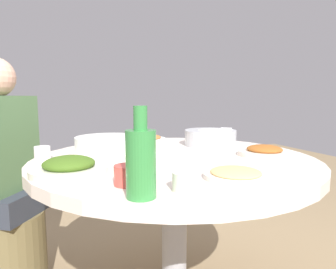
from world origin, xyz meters
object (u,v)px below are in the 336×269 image
(tea_cup_far, at_px, (128,175))
(green_bottle, at_px, (141,161))
(dish_greens, at_px, (69,167))
(dish_noodles, at_px, (236,174))
(tea_cup_near, at_px, (184,182))
(soup_bowl, at_px, (108,145))
(dish_stirfry, at_px, (264,151))
(rice_bowl, at_px, (210,137))
(tea_cup_side, at_px, (42,153))
(stool_for_diner_left, at_px, (7,255))
(dish_tofu_braise, at_px, (144,139))
(round_dining_table, at_px, (174,179))

(tea_cup_far, bearing_deg, green_bottle, 92.99)
(dish_greens, height_order, green_bottle, green_bottle)
(dish_noodles, distance_m, tea_cup_near, 0.20)
(soup_bowl, xyz_separation_m, dish_stirfry, (-0.61, 0.33, -0.02))
(dish_greens, relative_size, tea_cup_far, 3.12)
(dish_noodles, bearing_deg, soup_bowl, -64.10)
(rice_bowl, relative_size, tea_cup_side, 4.38)
(dish_greens, height_order, stool_for_diner_left, dish_greens)
(dish_noodles, height_order, dish_tofu_braise, dish_tofu_braise)
(dish_stirfry, bearing_deg, tea_cup_far, 18.00)
(tea_cup_far, bearing_deg, rice_bowl, -136.61)
(rice_bowl, height_order, dish_greens, rice_bowl)
(soup_bowl, height_order, dish_greens, soup_bowl)
(tea_cup_far, bearing_deg, dish_stirfry, -162.00)
(soup_bowl, xyz_separation_m, tea_cup_side, (0.28, 0.10, -0.00))
(round_dining_table, distance_m, stool_for_diner_left, 0.97)
(tea_cup_side, relative_size, stool_for_diner_left, 0.14)
(rice_bowl, distance_m, dish_greens, 0.79)
(rice_bowl, distance_m, dish_noodles, 0.63)
(soup_bowl, bearing_deg, dish_greens, 62.52)
(round_dining_table, relative_size, dish_greens, 4.68)
(green_bottle, bearing_deg, dish_noodles, -168.92)
(dish_greens, relative_size, green_bottle, 1.09)
(rice_bowl, relative_size, dish_greens, 1.06)
(dish_noodles, bearing_deg, tea_cup_side, -41.27)
(green_bottle, xyz_separation_m, tea_cup_near, (-0.12, -0.01, -0.07))
(round_dining_table, xyz_separation_m, tea_cup_far, (0.28, 0.33, 0.13))
(tea_cup_near, xyz_separation_m, stool_for_diner_left, (0.57, -0.90, -0.57))
(soup_bowl, height_order, stool_for_diner_left, soup_bowl)
(green_bottle, distance_m, tea_cup_side, 0.61)
(tea_cup_near, bearing_deg, dish_stirfry, -148.55)
(soup_bowl, distance_m, dish_tofu_braise, 0.32)
(dish_tofu_braise, xyz_separation_m, dish_greens, (0.42, 0.58, 0.00))
(dish_noodles, relative_size, tea_cup_side, 3.27)
(round_dining_table, relative_size, tea_cup_far, 14.59)
(soup_bowl, relative_size, green_bottle, 1.35)
(tea_cup_side, bearing_deg, dish_stirfry, 165.42)
(dish_tofu_braise, xyz_separation_m, tea_cup_far, (0.27, 0.76, 0.01))
(round_dining_table, relative_size, dish_tofu_braise, 4.91)
(rice_bowl, relative_size, tea_cup_near, 4.14)
(stool_for_diner_left, bearing_deg, tea_cup_far, 119.36)
(dish_greens, xyz_separation_m, green_bottle, (-0.16, 0.30, 0.07))
(dish_noodles, distance_m, dish_greens, 0.53)
(dish_noodles, bearing_deg, rice_bowl, -111.98)
(dish_noodles, distance_m, stool_for_diner_left, 1.27)
(dish_tofu_braise, bearing_deg, soup_bowl, 42.98)
(round_dining_table, height_order, soup_bowl, soup_bowl)
(dish_noodles, height_order, dish_greens, dish_greens)
(green_bottle, relative_size, stool_for_diner_left, 0.52)
(round_dining_table, height_order, tea_cup_far, tea_cup_far)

